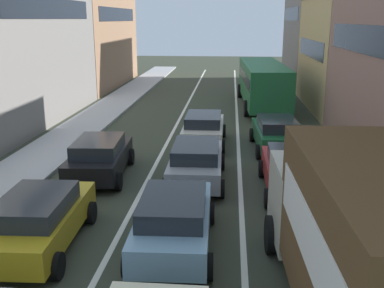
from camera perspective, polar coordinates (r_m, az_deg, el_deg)
name	(u,v)px	position (r m, az deg, el deg)	size (l,w,h in m)	color
sidewalk_left	(80,129)	(24.81, -13.98, 1.89)	(2.60, 64.00, 0.14)	#ACACAC
lane_stripe_left	(173,132)	(23.70, -2.44, 1.55)	(0.16, 60.00, 0.01)	silver
lane_stripe_right	(238,133)	(23.51, 5.81, 1.37)	(0.16, 60.00, 0.01)	silver
building_row_left	(6,26)	(29.47, -22.52, 13.67)	(7.20, 43.90, 11.75)	#B2ADA3
removalist_box_truck	(363,237)	(8.78, 20.82, -10.92)	(2.91, 7.78, 3.58)	#B7B29E
sedan_centre_lane_second	(174,220)	(11.64, -2.32, -9.57)	(2.16, 4.35, 1.49)	#759EB7
wagon_left_lane_second	(38,219)	(12.30, -18.88, -9.02)	(2.19, 4.36, 1.49)	#B29319
hatchback_centre_lane_third	(196,161)	(16.17, 0.53, -2.22)	(2.12, 4.33, 1.49)	gray
sedan_left_lane_third	(100,156)	(17.13, -11.62, -1.53)	(2.29, 4.41, 1.49)	black
coupe_centre_lane_fourth	(204,128)	(21.10, 1.47, 2.02)	(2.07, 4.31, 1.49)	beige
sedan_right_lane_behind_truck	(293,170)	(15.63, 12.64, -3.25)	(2.07, 4.31, 1.49)	#A51E1E
wagon_right_lane_far	(276,133)	(20.55, 10.64, 1.38)	(2.25, 4.39, 1.49)	#19592D
bus_mid_queue_primary	(263,81)	(30.59, 8.94, 7.91)	(3.13, 10.60, 2.90)	#1E6033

